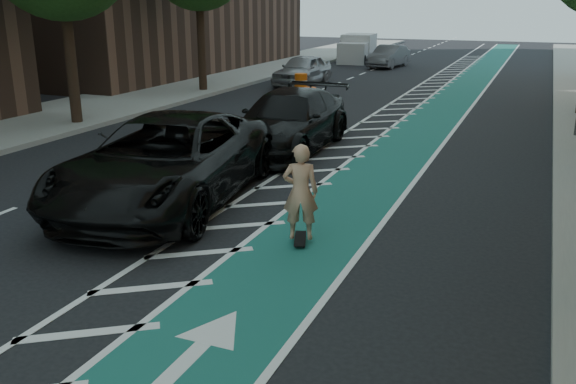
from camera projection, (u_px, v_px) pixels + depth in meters
The scene contains 16 objects.
ground at pixel (126, 241), 10.82m from camera, with size 120.00×120.00×0.00m, color black.
bike_lane at pixel (411, 140), 18.52m from camera, with size 2.00×90.00×0.01m, color #1B6055.
buffer_strip at pixel (363, 136), 19.07m from camera, with size 1.40×90.00×0.01m, color silver.
sidewalk_left at pixel (82, 111), 23.08m from camera, with size 5.00×90.00×0.15m, color gray.
curb_right at pixel (555, 150), 17.01m from camera, with size 0.12×90.00×0.16m, color gray.
curb_left at pixel (136, 115), 22.18m from camera, with size 0.12×90.00×0.16m, color gray.
skateboard at pixel (300, 239), 10.70m from camera, with size 0.42×0.72×0.09m.
skateboarder at pixel (300, 192), 10.44m from camera, with size 0.62×0.41×1.69m, color tan.
suv_near at pixel (167, 161), 12.62m from camera, with size 2.99×6.49×1.80m, color black.
suv_far at pixel (288, 121), 17.17m from camera, with size 2.31×5.67×1.65m, color black.
car_silver at pixel (303, 70), 30.41m from camera, with size 1.75×4.35×1.48m, color #9F9FA4.
car_grey at pixel (389, 56), 38.42m from camera, with size 1.45×4.16×1.37m, color #5A5B5F.
box_truck at pixel (357, 49), 41.71m from camera, with size 2.36×4.57×1.83m.
barrel_a at pixel (184, 141), 16.33m from camera, with size 0.72×0.72×0.98m.
barrel_b at pixel (310, 99), 23.68m from camera, with size 0.63×0.63×0.85m.
barrel_c at pixel (301, 85), 27.03m from camera, with size 0.72×0.72×0.98m.
Camera 1 is at (6.53, -8.17, 4.09)m, focal length 38.00 mm.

